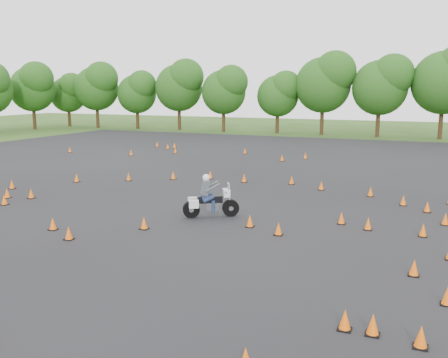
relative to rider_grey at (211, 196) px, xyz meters
name	(u,v)px	position (x,y,z in m)	size (l,w,h in m)	color
ground	(183,227)	(-0.35, -1.82, -0.90)	(140.00, 140.00, 0.00)	#2D5119
asphalt_pad	(240,196)	(-0.35, 4.18, -0.90)	(62.00, 62.00, 0.00)	black
treeline	(387,95)	(3.63, 33.23, 3.67)	(86.64, 32.49, 10.57)	#224D16
traffic_cones	(241,195)	(-0.09, 3.59, -0.67)	(35.99, 32.69, 0.45)	#FF640A
rider_grey	(211,196)	(0.00, 0.00, 0.00)	(2.32, 0.71, 1.79)	#44494D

